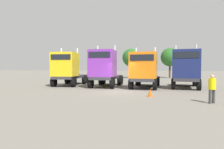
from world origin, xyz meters
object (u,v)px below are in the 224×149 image
visitor_in_hivis (212,87)px  traffic_cone_near (150,93)px  semi_truck_yellow (68,69)px  semi_truck_navy (186,69)px  semi_truck_orange (144,70)px  semi_truck_purple (104,68)px

visitor_in_hivis → traffic_cone_near: 4.05m
semi_truck_yellow → visitor_in_hivis: size_ratio=3.85×
semi_truck_navy → visitor_in_hivis: (0.28, -7.95, -0.93)m
semi_truck_orange → semi_truck_yellow: bearing=-91.2°
traffic_cone_near → semi_truck_orange: bearing=97.2°
semi_truck_purple → semi_truck_navy: (8.01, 0.50, -0.09)m
semi_truck_purple → semi_truck_navy: size_ratio=0.94×
semi_truck_navy → traffic_cone_near: 7.05m
semi_truck_yellow → traffic_cone_near: bearing=52.3°
semi_truck_orange → traffic_cone_near: size_ratio=11.54×
semi_truck_yellow → semi_truck_orange: bearing=81.0°
semi_truck_orange → visitor_in_hivis: size_ratio=3.88×
semi_truck_purple → semi_truck_orange: 4.10m
semi_truck_navy → semi_truck_purple: bearing=-80.0°
semi_truck_yellow → semi_truck_purple: 4.42m
semi_truck_yellow → semi_truck_navy: 12.38m
semi_truck_purple → traffic_cone_near: bearing=41.2°
semi_truck_purple → visitor_in_hivis: semi_truck_purple is taller
semi_truck_purple → visitor_in_hivis: (8.29, -7.45, -1.02)m
semi_truck_yellow → visitor_in_hivis: (12.66, -8.07, -0.93)m
semi_truck_yellow → semi_truck_purple: semi_truck_purple is taller
semi_truck_orange → semi_truck_navy: size_ratio=0.99×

